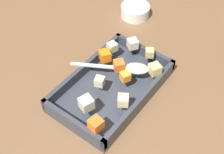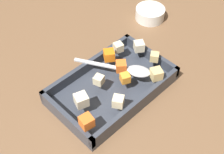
{
  "view_description": "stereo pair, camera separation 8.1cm",
  "coord_description": "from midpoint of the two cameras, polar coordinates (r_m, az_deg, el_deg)",
  "views": [
    {
      "loc": [
        -0.45,
        -0.33,
        0.66
      ],
      "look_at": [
        -0.01,
        -0.01,
        0.06
      ],
      "focal_mm": 49.11,
      "sensor_mm": 36.0,
      "label": 1
    },
    {
      "loc": [
        -0.4,
        -0.4,
        0.66
      ],
      "look_at": [
        -0.01,
        -0.01,
        0.06
      ],
      "focal_mm": 49.11,
      "sensor_mm": 36.0,
      "label": 2
    }
  ],
  "objects": [
    {
      "name": "carrot_chunk_near_spoon",
      "position": [
        0.86,
        -4.02,
        3.86
      ],
      "size": [
        0.04,
        0.04,
        0.03
      ],
      "primitive_type": "cube",
      "rotation": [
        0.0,
        0.0,
        2.54
      ],
      "color": "orange",
      "rests_on": "baking_dish"
    },
    {
      "name": "carrot_chunk_far_right",
      "position": [
        0.81,
        -0.39,
        -0.05
      ],
      "size": [
        0.03,
        0.03,
        0.02
      ],
      "primitive_type": "cube",
      "rotation": [
        0.0,
        0.0,
        5.85
      ],
      "color": "orange",
      "rests_on": "baking_dish"
    },
    {
      "name": "carrot_chunk_mid_right",
      "position": [
        0.83,
        -1.44,
        2.01
      ],
      "size": [
        0.04,
        0.04,
        0.03
      ],
      "primitive_type": "cube",
      "rotation": [
        0.0,
        0.0,
        0.88
      ],
      "color": "orange",
      "rests_on": "baking_dish"
    },
    {
      "name": "baking_dish",
      "position": [
        0.84,
        -2.75,
        -2.13
      ],
      "size": [
        0.33,
        0.2,
        0.05
      ],
      "color": "#333842",
      "rests_on": "ground_plane"
    },
    {
      "name": "potato_chunk_far_left",
      "position": [
        0.75,
        -0.99,
        -4.55
      ],
      "size": [
        0.04,
        0.04,
        0.03
      ],
      "primitive_type": "cube",
      "rotation": [
        0.0,
        0.0,
        2.14
      ],
      "color": "beige",
      "rests_on": "baking_dish"
    },
    {
      "name": "parsnip_chunk_mid_left",
      "position": [
        0.75,
        -7.89,
        -5.07
      ],
      "size": [
        0.04,
        0.04,
        0.03
      ],
      "primitive_type": "cube",
      "rotation": [
        0.0,
        0.0,
        5.96
      ],
      "color": "beige",
      "rests_on": "baking_dish"
    },
    {
      "name": "potato_chunk_front_center",
      "position": [
        0.83,
        5.21,
        1.31
      ],
      "size": [
        0.04,
        0.04,
        0.03
      ],
      "primitive_type": "cube",
      "rotation": [
        0.0,
        0.0,
        2.69
      ],
      "color": "tan",
      "rests_on": "baking_dish"
    },
    {
      "name": "potato_chunk_heap_top",
      "position": [
        0.89,
        -2.55,
        5.51
      ],
      "size": [
        0.03,
        0.03,
        0.02
      ],
      "primitive_type": "cube",
      "rotation": [
        0.0,
        0.0,
        4.43
      ],
      "color": "beige",
      "rests_on": "baking_dish"
    },
    {
      "name": "potato_chunk_heap_side",
      "position": [
        0.87,
        4.38,
        4.39
      ],
      "size": [
        0.03,
        0.03,
        0.02
      ],
      "primitive_type": "cube",
      "rotation": [
        0.0,
        0.0,
        5.3
      ],
      "color": "tan",
      "rests_on": "baking_dish"
    },
    {
      "name": "potato_chunk_corner_se",
      "position": [
        0.8,
        -5.22,
        -0.97
      ],
      "size": [
        0.03,
        0.03,
        0.02
      ],
      "primitive_type": "cube",
      "rotation": [
        0.0,
        0.0,
        5.03
      ],
      "color": "beige",
      "rests_on": "baking_dish"
    },
    {
      "name": "ground_plane",
      "position": [
        0.86,
        -2.55,
        -1.9
      ],
      "size": [
        4.0,
        4.0,
        0.0
      ],
      "primitive_type": "plane",
      "color": "brown"
    },
    {
      "name": "parsnip_chunk_near_right",
      "position": [
        0.9,
        1.26,
        6.08
      ],
      "size": [
        0.04,
        0.04,
        0.03
      ],
      "primitive_type": "cube",
      "rotation": [
        0.0,
        0.0,
        5.7
      ],
      "color": "beige",
      "rests_on": "baking_dish"
    },
    {
      "name": "serving_spoon",
      "position": [
        0.83,
        0.94,
        1.5
      ],
      "size": [
        0.13,
        0.2,
        0.02
      ],
      "rotation": [
        0.0,
        0.0,
        2.09
      ],
      "color": "silver",
      "rests_on": "baking_dish"
    },
    {
      "name": "carrot_chunk_rim_edge",
      "position": [
        0.72,
        -6.28,
        -8.93
      ],
      "size": [
        0.03,
        0.03,
        0.03
      ],
      "primitive_type": "cube",
      "rotation": [
        0.0,
        0.0,
        2.97
      ],
      "color": "orange",
      "rests_on": "baking_dish"
    },
    {
      "name": "small_prep_bowl",
      "position": [
        1.09,
        2.19,
        12.12
      ],
      "size": [
        0.1,
        0.1,
        0.04
      ],
      "primitive_type": "cylinder",
      "color": "silver",
      "rests_on": "ground_plane"
    }
  ]
}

